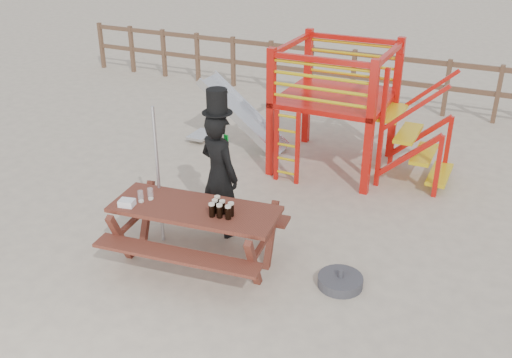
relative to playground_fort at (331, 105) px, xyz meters
name	(u,v)px	position (x,y,z in m)	size (l,w,h in m)	color
ground	(220,271)	(-0.12, -3.58, -1.07)	(60.00, 60.00, 0.00)	#C5B599
back_fence	(376,73)	(-0.12, 3.42, -0.34)	(15.09, 0.09, 1.20)	brown
playground_fort	(331,105)	(0.00, 0.00, 0.00)	(4.71, 1.84, 2.10)	red
picnic_table	(196,228)	(-0.48, -3.54, -0.58)	(2.17, 1.63, 0.78)	brown
man_with_hat	(219,172)	(-0.57, -2.75, -0.17)	(0.72, 0.59, 2.02)	black
metal_pole	(158,177)	(-1.16, -3.28, -0.14)	(0.04, 0.04, 1.87)	#B2B2B7
parasol_base	(340,281)	(1.29, -3.23, -1.01)	(0.53, 0.53, 0.23)	#3B3B40
paper_bag	(127,203)	(-1.23, -3.86, -0.25)	(0.18, 0.14, 0.08)	white
stout_pints	(221,208)	(-0.11, -3.56, -0.20)	(0.30, 0.25, 0.17)	black
empty_glasses	(146,196)	(-1.10, -3.65, -0.22)	(0.14, 0.18, 0.15)	silver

